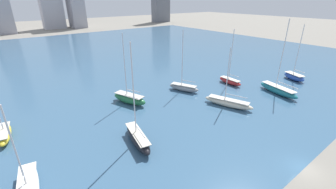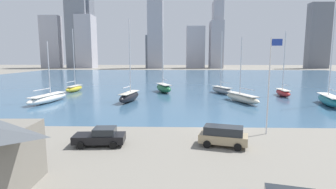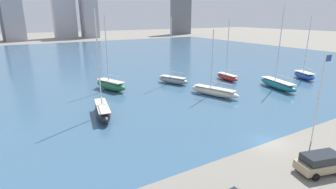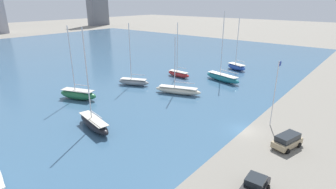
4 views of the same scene
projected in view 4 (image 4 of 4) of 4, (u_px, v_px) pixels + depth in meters
name	position (u px, v px, depth m)	size (l,w,h in m)	color
ground_plane	(243.00, 130.00, 39.99)	(500.00, 500.00, 0.00)	gray
harbor_water	(31.00, 64.00, 81.67)	(180.00, 140.00, 0.00)	#385B7A
flag_pole	(275.00, 91.00, 39.86)	(1.24, 0.14, 10.33)	silver
sailboat_teal	(222.00, 77.00, 63.98)	(4.40, 10.30, 16.44)	#1E757F
sailboat_red	(178.00, 73.00, 67.78)	(2.01, 6.73, 13.65)	#B72828
sailboat_cream	(178.00, 90.00, 55.24)	(5.38, 10.04, 11.97)	beige
sailboat_black	(94.00, 123.00, 40.04)	(3.61, 8.95, 15.20)	black
sailboat_blue	(236.00, 66.00, 74.52)	(4.46, 6.73, 14.35)	#284CA8
sailboat_gray	(134.00, 81.00, 61.00)	(4.91, 7.60, 14.05)	gray
sailboat_green	(78.00, 94.00, 52.22)	(5.08, 8.45, 14.37)	#236B3D
parked_pickup_black	(254.00, 187.00, 26.57)	(4.86, 2.59, 1.70)	black
parked_suv_tan	(287.00, 140.00, 35.02)	(4.80, 3.15, 1.90)	tan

